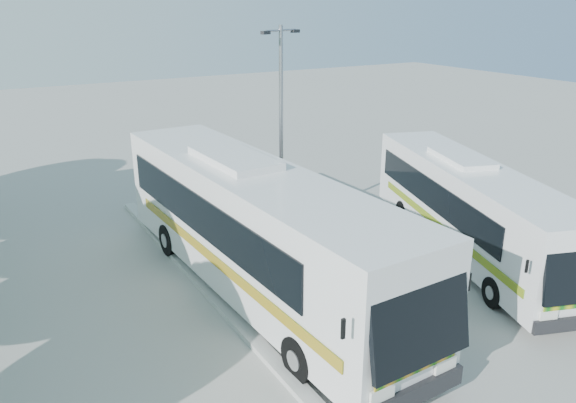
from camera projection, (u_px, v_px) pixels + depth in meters
ground at (298, 293)px, 16.69m from camera, size 100.00×100.00×0.00m
kerb_divider at (200, 282)px, 17.21m from camera, size 0.40×16.00×0.15m
coach_main at (254, 227)px, 16.21m from camera, size 3.31×13.54×3.73m
coach_adjacent at (470, 207)px, 18.80m from camera, size 5.57×11.15×3.06m
lamppost at (281, 121)px, 20.24m from camera, size 1.78×0.70×7.44m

